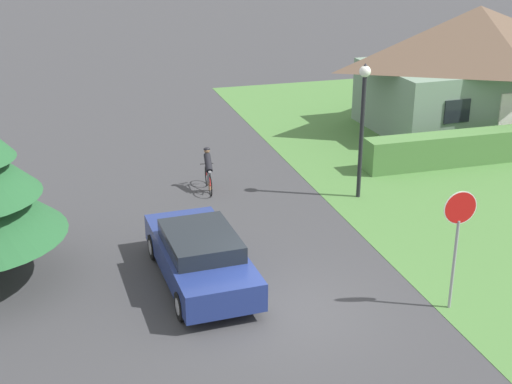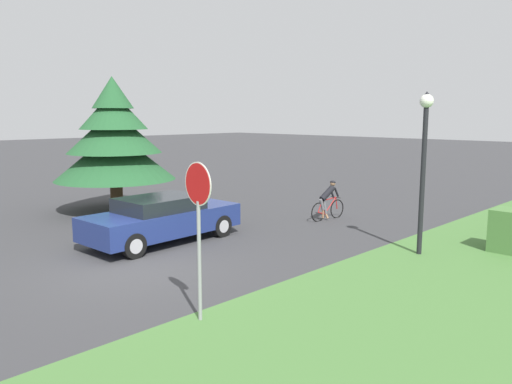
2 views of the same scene
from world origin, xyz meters
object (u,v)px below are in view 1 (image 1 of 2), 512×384
at_px(cottage_house, 474,65).
at_px(street_lamp, 363,110).
at_px(cyclist, 208,171).
at_px(sedan_left_lane, 200,256).
at_px(stop_sign, 458,226).

relative_size(cottage_house, street_lamp, 2.18).
relative_size(cyclist, street_lamp, 0.39).
xyz_separation_m(cottage_house, street_lamp, (-7.87, -6.24, 0.29)).
height_order(cottage_house, sedan_left_lane, cottage_house).
xyz_separation_m(sedan_left_lane, stop_sign, (5.26, -2.85, 1.38)).
distance_m(sedan_left_lane, street_lamp, 7.61).
bearing_deg(stop_sign, cottage_house, -119.13).
bearing_deg(sedan_left_lane, street_lamp, -58.49).
bearing_deg(sedan_left_lane, stop_sign, -121.01).
distance_m(stop_sign, street_lamp, 7.03).
bearing_deg(cyclist, sedan_left_lane, 170.98).
xyz_separation_m(stop_sign, street_lamp, (0.78, 6.93, 0.81)).
bearing_deg(cyclist, cottage_house, -65.29).
xyz_separation_m(sedan_left_lane, cyclist, (1.56, 6.03, -0.02)).
xyz_separation_m(sedan_left_lane, street_lamp, (6.04, 4.08, 2.19)).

